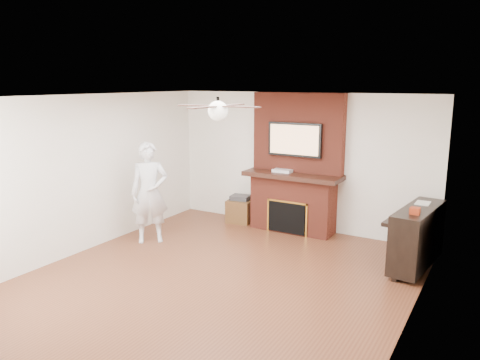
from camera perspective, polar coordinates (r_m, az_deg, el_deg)
The scene contains 12 objects.
room_shell at distance 6.27m, azimuth -2.62°, elevation -1.39°, with size 5.36×5.86×2.86m.
fireplace at distance 8.53m, azimuth 6.69°, elevation 0.38°, with size 1.78×0.64×2.50m.
tv at distance 8.37m, azimuth 6.68°, elevation 4.92°, with size 1.00×0.08×0.60m.
ceiling_fan at distance 6.11m, azimuth -2.72°, elevation 8.53°, with size 1.21×1.21×0.31m.
person at distance 8.02m, azimuth -10.97°, elevation -1.52°, with size 0.63×0.42×1.71m, color silver.
side_table at distance 9.13m, azimuth 0.05°, elevation -3.62°, with size 0.52×0.52×0.53m.
piano at distance 7.32m, azimuth 20.73°, elevation -6.38°, with size 0.67×1.44×1.01m.
cable_box at distance 8.50m, azimuth 5.19°, elevation 1.12°, with size 0.34×0.19×0.05m, color silver.
candle_orange at distance 8.61m, azimuth 5.13°, elevation -5.95°, with size 0.07×0.07×0.11m, color #C84D17.
candle_green at distance 8.58m, azimuth 6.09°, elevation -6.11°, with size 0.08×0.08×0.09m, color #4C8E38.
candle_cream at distance 8.52m, azimuth 6.73°, elevation -6.24°, with size 0.08×0.08×0.10m, color beige.
candle_blue at distance 8.48m, azimuth 7.27°, elevation -6.43°, with size 0.06×0.06×0.07m, color #2E678C.
Camera 1 is at (3.31, -5.12, 2.70)m, focal length 35.00 mm.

